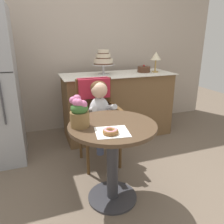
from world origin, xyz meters
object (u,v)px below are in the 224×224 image
Objects in this scene: table_lamp at (156,57)px; tiered_cake_stand at (103,60)px; wicker_chair at (96,108)px; donut_front at (111,131)px; flower_vase at (79,112)px; cafe_table at (112,148)px; seated_child at (100,108)px; round_layer_cake at (144,69)px.

tiered_cake_stand is at bearing 176.31° from table_lamp.
tiered_cake_stand is (0.28, 0.59, 0.46)m from wicker_chair.
wicker_chair is 0.90m from donut_front.
flower_vase is at bearing -138.45° from table_lamp.
cafe_table is 0.75× the size of wicker_chair.
seated_child is 2.89× the size of flower_vase.
round_layer_cake is (0.89, 0.76, 0.26)m from seated_child.
round_layer_cake is (0.61, 0.01, -0.15)m from tiered_cake_stand.
donut_front reaches higher than cafe_table.
donut_front is at bearing -51.20° from flower_vase.
round_layer_cake is (1.21, 1.26, 0.10)m from flower_vase.
round_layer_cake is (0.89, 0.60, 0.30)m from wicker_chair.
table_lamp is at bearing 48.52° from cafe_table.
flower_vase is 1.41m from tiered_cake_stand.
seated_child is 0.90m from tiered_cake_stand.
tiered_cake_stand reaches higher than round_layer_cake.
flower_vase reaches higher than cafe_table.
cafe_table is at bearing -126.09° from round_layer_cake.
table_lamp is (1.04, 0.70, 0.44)m from seated_child.
round_layer_cake reaches higher than donut_front.
tiered_cake_stand is (0.60, 1.26, 0.26)m from flower_vase.
wicker_chair is (0.06, 0.71, 0.13)m from cafe_table.
flower_vase is at bearing 170.06° from cafe_table.
flower_vase is 0.88× the size of table_lamp.
seated_child is at bearing 78.84° from donut_front.
seated_child reaches higher than donut_front.
round_layer_cake is at bearing 159.02° from table_lamp.
tiered_cake_stand is 0.63m from round_layer_cake.
donut_front is at bearing -101.16° from seated_child.
wicker_chair is 0.80m from tiered_cake_stand.
flower_vase is (-0.18, 0.22, 0.10)m from donut_front.
donut_front is at bearing -129.70° from table_lamp.
seated_child reaches higher than wicker_chair.
donut_front is (-0.08, -0.18, 0.23)m from cafe_table.
table_lamp is (0.15, -0.06, 0.17)m from round_layer_cake.
donut_front is at bearing -114.07° from cafe_table.
table_lamp reaches higher than seated_child.
round_layer_cake is at bearing 35.88° from wicker_chair.
flower_vase is (-0.32, -0.66, 0.20)m from wicker_chair.
cafe_table is 0.30m from donut_front.
flower_vase is at bearing -133.73° from round_layer_cake.
round_layer_cake is (1.03, 1.48, 0.20)m from donut_front.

